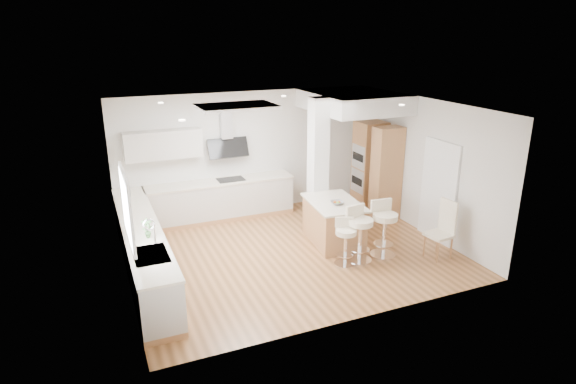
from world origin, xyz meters
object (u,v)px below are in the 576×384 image
bar_stool_c (384,226)px  bar_stool_a (345,239)px  dining_chair (443,227)px  peninsula (334,222)px  bar_stool_b (360,231)px

bar_stool_c → bar_stool_a: bearing=-172.2°
bar_stool_c → dining_chair: 1.10m
bar_stool_c → peninsula: bearing=127.1°
bar_stool_a → dining_chair: dining_chair is taller
peninsula → bar_stool_c: bar_stool_c is taller
peninsula → bar_stool_a: peninsula is taller
bar_stool_b → dining_chair: (1.54, -0.46, 0.00)m
peninsula → dining_chair: size_ratio=1.36×
bar_stool_c → dining_chair: (1.00, -0.47, -0.01)m
bar_stool_b → dining_chair: dining_chair is taller
bar_stool_c → dining_chair: size_ratio=0.97×
peninsula → bar_stool_b: bearing=-81.5°
peninsula → bar_stool_a: 0.99m
peninsula → bar_stool_c: size_ratio=1.40×
bar_stool_a → bar_stool_b: bar_stool_b is taller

